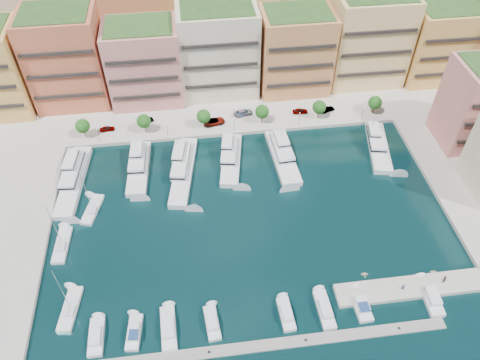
{
  "coord_description": "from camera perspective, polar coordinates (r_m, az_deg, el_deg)",
  "views": [
    {
      "loc": [
        -11.16,
        -67.34,
        83.0
      ],
      "look_at": [
        -1.48,
        7.18,
        6.0
      ],
      "focal_mm": 35.0,
      "sensor_mm": 36.0,
      "label": 1
    }
  ],
  "objects": [
    {
      "name": "tree_2",
      "position": [
        127.69,
        -4.47,
        7.74
      ],
      "size": [
        3.8,
        3.8,
        5.65
      ],
      "color": "#473323",
      "rests_on": "north_quay"
    },
    {
      "name": "cruiser_7",
      "position": [
        97.4,
        14.53,
        -14.58
      ],
      "size": [
        3.02,
        7.22,
        2.66
      ],
      "color": "silver",
      "rests_on": "ground"
    },
    {
      "name": "tender_3",
      "position": [
        106.52,
        22.55,
        -10.3
      ],
      "size": [
        1.92,
        1.76,
        0.86
      ],
      "primitive_type": "imported",
      "rotation": [
        0.0,
        0.0,
        1.32
      ],
      "color": "beige",
      "rests_on": "ground"
    },
    {
      "name": "sailboat_0",
      "position": [
        100.01,
        -19.98,
        -14.59
      ],
      "size": [
        4.19,
        9.95,
        13.2
      ],
      "color": "silver",
      "rests_on": "ground"
    },
    {
      "name": "cruiser_1",
      "position": [
        93.97,
        -12.78,
        -17.7
      ],
      "size": [
        3.25,
        7.36,
        2.66
      ],
      "color": "silver",
      "rests_on": "ground"
    },
    {
      "name": "sailboat_1",
      "position": [
        109.7,
        -20.86,
        -7.46
      ],
      "size": [
        3.42,
        9.87,
        13.2
      ],
      "color": "silver",
      "rests_on": "ground"
    },
    {
      "name": "hillside",
      "position": [
        196.12,
        -3.67,
        20.57
      ],
      "size": [
        240.0,
        40.0,
        58.0
      ],
      "primitive_type": "cube",
      "color": "#1D3515",
      "rests_on": "ground"
    },
    {
      "name": "car_0",
      "position": [
        133.11,
        -15.87,
        6.05
      ],
      "size": [
        4.06,
        1.94,
        1.34
      ],
      "primitive_type": "imported",
      "rotation": [
        0.0,
        0.0,
        1.66
      ],
      "color": "gray",
      "rests_on": "north_quay"
    },
    {
      "name": "yacht_2",
      "position": [
        118.28,
        -6.94,
        1.53
      ],
      "size": [
        8.37,
        24.36,
        7.3
      ],
      "color": "silver",
      "rests_on": "ground"
    },
    {
      "name": "sailboat_2",
      "position": [
        114.24,
        -17.54,
        -3.5
      ],
      "size": [
        4.96,
        9.52,
        13.2
      ],
      "color": "silver",
      "rests_on": "ground"
    },
    {
      "name": "car_4",
      "position": [
        135.27,
        7.34,
        8.35
      ],
      "size": [
        4.28,
        1.78,
        1.45
      ],
      "primitive_type": "imported",
      "rotation": [
        0.0,
        0.0,
        1.55
      ],
      "color": "gray",
      "rests_on": "north_quay"
    },
    {
      "name": "yacht_1",
      "position": [
        120.83,
        -12.24,
        1.74
      ],
      "size": [
        5.95,
        19.14,
        7.3
      ],
      "color": "silver",
      "rests_on": "ground"
    },
    {
      "name": "lamppost_2",
      "position": [
        126.9,
        -0.74,
        7.09
      ],
      "size": [
        0.3,
        0.3,
        4.2
      ],
      "color": "black",
      "rests_on": "north_quay"
    },
    {
      "name": "backblock_3",
      "position": [
        163.09,
        10.42,
        20.75
      ],
      "size": [
        26.0,
        18.0,
        30.0
      ],
      "primitive_type": "cube",
      "color": "#E8A155",
      "rests_on": "north_quay"
    },
    {
      "name": "yacht_3",
      "position": [
        120.32,
        -1.12,
        2.86
      ],
      "size": [
        7.66,
        19.19,
        7.3
      ],
      "color": "silver",
      "rests_on": "ground"
    },
    {
      "name": "apartment_4",
      "position": [
        140.23,
        6.71,
        15.35
      ],
      "size": [
        20.0,
        15.5,
        23.8
      ],
      "color": "#C46D49",
      "rests_on": "north_quay"
    },
    {
      "name": "apartment_1",
      "position": [
        141.56,
        -20.4,
        13.77
      ],
      "size": [
        20.0,
        16.5,
        26.8
      ],
      "color": "#C96043",
      "rests_on": "north_quay"
    },
    {
      "name": "yacht_0",
      "position": [
        122.08,
        -19.62,
        0.33
      ],
      "size": [
        6.82,
        24.16,
        7.3
      ],
      "color": "silver",
      "rests_on": "ground"
    },
    {
      "name": "person_1",
      "position": [
        104.28,
        23.6,
        -11.0
      ],
      "size": [
        1.01,
        0.83,
        1.94
      ],
      "primitive_type": "imported",
      "rotation": [
        0.0,
        0.0,
        3.24
      ],
      "color": "#4E362F",
      "rests_on": "finger_pier"
    },
    {
      "name": "backblock_0",
      "position": [
        162.45,
        -23.49,
        17.73
      ],
      "size": [
        26.0,
        18.0,
        30.0
      ],
      "primitive_type": "cube",
      "color": "#F6E5BE",
      "rests_on": "north_quay"
    },
    {
      "name": "tree_1",
      "position": [
        128.29,
        -11.65,
        7.04
      ],
      "size": [
        3.8,
        3.8,
        5.65
      ],
      "color": "#473323",
      "rests_on": "north_quay"
    },
    {
      "name": "backblock_1",
      "position": [
        157.03,
        -12.45,
        19.43
      ],
      "size": [
        26.0,
        18.0,
        30.0
      ],
      "primitive_type": "cube",
      "color": "#C46D49",
      "rests_on": "north_quay"
    },
    {
      "name": "apartment_6",
      "position": [
        156.25,
        23.21,
        15.15
      ],
      "size": [
        20.0,
        15.5,
        22.8
      ],
      "color": "#E8A155",
      "rests_on": "north_quay"
    },
    {
      "name": "car_2",
      "position": [
        130.46,
        -3.19,
        7.15
      ],
      "size": [
        6.39,
        3.61,
        1.68
      ],
      "primitive_type": "imported",
      "rotation": [
        0.0,
        0.0,
        1.71
      ],
      "color": "gray",
      "rests_on": "north_quay"
    },
    {
      "name": "tree_3",
      "position": [
        129.08,
        2.7,
        8.32
      ],
      "size": [
        3.8,
        3.8,
        5.65
      ],
      "color": "#473323",
      "rests_on": "north_quay"
    },
    {
      "name": "cruiser_6",
      "position": [
        95.47,
        10.27,
        -15.31
      ],
      "size": [
        2.74,
        8.42,
        2.55
      ],
      "color": "silver",
      "rests_on": "ground"
    },
    {
      "name": "tree_0",
      "position": [
        130.87,
        -18.64,
        6.25
      ],
      "size": [
        3.8,
        3.8,
        5.65
      ],
      "color": "#473323",
      "rests_on": "north_quay"
    },
    {
      "name": "car_5",
      "position": [
        137.15,
        10.63,
        8.46
      ],
      "size": [
        4.36,
        2.77,
        1.36
      ],
      "primitive_type": "imported",
      "rotation": [
        0.0,
        0.0,
        1.92
      ],
      "color": "gray",
      "rests_on": "north_quay"
    },
    {
      "name": "yacht_4",
      "position": [
        121.54,
        5.17,
        3.1
      ],
      "size": [
        6.15,
        20.59,
        7.3
      ],
      "color": "silver",
      "rests_on": "ground"
    },
    {
      "name": "yacht_6",
      "position": [
        129.16,
        16.44,
        4.21
      ],
      "size": [
        8.33,
        19.63,
        7.3
      ],
      "color": "silver",
      "rests_on": "ground"
    },
    {
      "name": "apartment_2",
      "position": [
        137.49,
        -11.6,
        13.8
      ],
      "size": [
        20.0,
        15.5,
        22.8
      ],
      "color": "#D57F77",
      "rests_on": "north_quay"
    },
    {
      "name": "car_3",
      "position": [
        133.49,
        0.41,
        8.23
      ],
      "size": [
        5.83,
        3.37,
        1.59
      ],
      "primitive_type": "imported",
      "rotation": [
        0.0,
        0.0,
        1.79
      ],
      "color": "gray",
      "rests_on": "north_quay"
    },
    {
      "name": "cruiser_3",
      "position": [
        92.88,
        -3.41,
        -17.04
      ],
      "size": [
        3.02,
        7.28,
        2.55
      ],
      "color": "silver",
      "rests_on": "ground"
    },
    {
      "name": "cruiser_9",
      "position": [
        102.66,
        22.25,
        -13.07
      ],
      "size": [
        3.33,
        8.71,
        2.55
      ],
      "color": "silver",
      "rests_on": "ground"
    },
    {
      "name": "north_quay",
      "position": [
        154.09,
        -2.13,
        13.07
      ],
      "size": [
        220.0,
        64.0,
        2.0
      ],
      "primitive_type": "cube",
      "color": "#9E998E",
      "rests_on": "ground"
    },
    {
      "name": "car_1",
      "position": [
        133.43,
        -11.4,
        7.13
      ],
      "size": [
        4.47,
        2.73,
        1.39
      ],
      "primitive_type": "imported",
      "rotation": [
        0.0,
        0.0,
        1.89
      ],
      "color": "gray",
      "rests_on": "north_quay"
    },
    {
      "name": "tree_4",
      "position": [
        132.4,
        9.63,
        8.75
      ],
      "size": [
        3.8,
        3.8,
        5.65
      ],
      "color": "#473323",
      "rests_on": "north_quay"
    },
    {
      "name": "lamppost_1",
      "position": [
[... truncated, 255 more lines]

